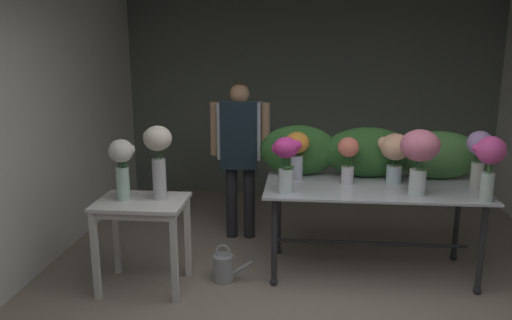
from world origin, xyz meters
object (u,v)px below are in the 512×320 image
at_px(vase_rosy_tulips, 420,152).
at_px(florist, 240,144).
at_px(vase_magenta_stock, 286,159).
at_px(vase_sunset_dahlias, 297,150).
at_px(vase_lilac_freesia, 479,153).
at_px(vase_fuchsia_peonies, 490,159).
at_px(side_table_white, 142,213).
at_px(vase_cream_lisianthus_tall, 158,154).
at_px(display_table_glass, 372,200).
at_px(vase_peach_carnations, 395,152).
at_px(watering_can, 224,268).
at_px(vase_coral_lilies, 348,156).
at_px(vase_white_roses_tall, 122,164).

bearing_deg(vase_rosy_tulips, florist, 149.62).
xyz_separation_m(vase_magenta_stock, vase_sunset_dahlias, (0.08, 0.41, -0.02)).
relative_size(florist, vase_sunset_dahlias, 3.70).
height_order(vase_magenta_stock, vase_lilac_freesia, vase_lilac_freesia).
xyz_separation_m(vase_fuchsia_peonies, vase_rosy_tulips, (-0.51, 0.13, 0.02)).
bearing_deg(vase_fuchsia_peonies, vase_rosy_tulips, 165.60).
relative_size(side_table_white, vase_cream_lisianthus_tall, 1.26).
bearing_deg(display_table_glass, vase_peach_carnations, 35.19).
xyz_separation_m(vase_fuchsia_peonies, watering_can, (-2.13, 0.03, -1.03)).
bearing_deg(vase_peach_carnations, display_table_glass, -144.81).
xyz_separation_m(vase_magenta_stock, vase_fuchsia_peonies, (1.60, -0.08, 0.05)).
height_order(vase_rosy_tulips, watering_can, vase_rosy_tulips).
bearing_deg(florist, vase_cream_lisianthus_tall, -114.50).
height_order(vase_coral_lilies, vase_cream_lisianthus_tall, vase_cream_lisianthus_tall).
xyz_separation_m(display_table_glass, vase_magenta_stock, (-0.76, -0.26, 0.42)).
bearing_deg(display_table_glass, vase_rosy_tulips, -32.15).
relative_size(florist, vase_coral_lilies, 3.92).
bearing_deg(watering_can, vase_fuchsia_peonies, -0.72).
bearing_deg(vase_lilac_freesia, vase_sunset_dahlias, 174.31).
bearing_deg(side_table_white, vase_lilac_freesia, 9.61).
bearing_deg(side_table_white, vase_white_roses_tall, -179.99).
height_order(display_table_glass, vase_sunset_dahlias, vase_sunset_dahlias).
distance_m(side_table_white, watering_can, 0.86).
relative_size(vase_magenta_stock, vase_fuchsia_peonies, 0.90).
height_order(vase_rosy_tulips, vase_white_roses_tall, vase_rosy_tulips).
bearing_deg(watering_can, vase_coral_lilies, 19.83).
bearing_deg(vase_lilac_freesia, florist, 161.08).
relative_size(vase_peach_carnations, vase_fuchsia_peonies, 0.86).
distance_m(vase_rosy_tulips, vase_cream_lisianthus_tall, 2.14).
bearing_deg(vase_sunset_dahlias, display_table_glass, -12.69).
relative_size(display_table_glass, vase_white_roses_tall, 3.73).
height_order(vase_peach_carnations, vase_sunset_dahlias, vase_peach_carnations).
distance_m(vase_rosy_tulips, watering_can, 1.94).
relative_size(vase_coral_lilies, vase_cream_lisianthus_tall, 0.69).
bearing_deg(vase_sunset_dahlias, vase_white_roses_tall, -155.88).
relative_size(florist, vase_white_roses_tall, 3.25).
bearing_deg(vase_white_roses_tall, vase_sunset_dahlias, 24.12).
bearing_deg(vase_sunset_dahlias, vase_rosy_tulips, -19.68).
relative_size(vase_fuchsia_peonies, vase_rosy_tulips, 0.96).
relative_size(vase_magenta_stock, vase_coral_lilies, 1.13).
xyz_separation_m(vase_white_roses_tall, vase_cream_lisianthus_tall, (0.29, 0.06, 0.08)).
bearing_deg(vase_rosy_tulips, side_table_white, -173.28).
bearing_deg(vase_sunset_dahlias, florist, 135.71).
height_order(vase_lilac_freesia, vase_cream_lisianthus_tall, vase_cream_lisianthus_tall).
xyz_separation_m(florist, vase_fuchsia_peonies, (2.11, -1.07, 0.13)).
bearing_deg(vase_white_roses_tall, vase_lilac_freesia, 9.15).
distance_m(florist, vase_rosy_tulips, 1.87).
height_order(vase_peach_carnations, vase_cream_lisianthus_tall, vase_cream_lisianthus_tall).
height_order(vase_lilac_freesia, watering_can, vase_lilac_freesia).
bearing_deg(florist, vase_magenta_stock, -62.79).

